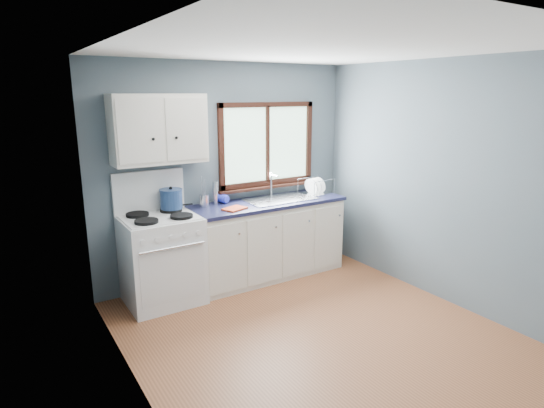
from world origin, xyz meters
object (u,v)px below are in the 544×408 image
base_cabinets (267,243)px  sink (280,204)px  dish_rack (316,189)px  skillet (172,206)px  stockpot (171,199)px  gas_range (162,257)px  thermos (215,193)px  utensil_crock (204,201)px

base_cabinets → sink: bearing=-0.1°
dish_rack → skillet: bearing=166.5°
stockpot → dish_rack: size_ratio=0.70×
gas_range → base_cabinets: bearing=0.8°
dish_rack → stockpot: bearing=166.8°
thermos → base_cabinets: bearing=-18.1°
skillet → dish_rack: bearing=3.9°
gas_range → sink: 1.53m
stockpot → thermos: size_ratio=1.16×
stockpot → utensil_crock: size_ratio=0.89×
base_cabinets → skillet: (-1.11, 0.14, 0.57)m
gas_range → thermos: size_ratio=5.13×
sink → utensil_crock: bearing=170.6°
skillet → thermos: 0.54m
base_cabinets → dish_rack: bearing=1.6°
utensil_crock → thermos: (0.16, 0.04, 0.06)m
stockpot → gas_range: bearing=-142.2°
base_cabinets → sink: (0.18, -0.00, 0.45)m
gas_range → skillet: bearing=38.2°
thermos → sink: bearing=-14.0°
thermos → dish_rack: thermos is taller
stockpot → base_cabinets: bearing=-6.5°
skillet → thermos: bearing=13.0°
base_cabinets → utensil_crock: (-0.73, 0.15, 0.58)m
base_cabinets → dish_rack: 0.92m
skillet → stockpot: stockpot is taller
utensil_crock → thermos: size_ratio=1.30×
base_cabinets → skillet: size_ratio=5.32×
sink → utensil_crock: 0.93m
skillet → dish_rack: (1.84, -0.12, -0.01)m
dish_rack → sink: bearing=172.3°
sink → utensil_crock: size_ratio=2.44×
base_cabinets → dish_rack: size_ratio=4.21×
gas_range → dish_rack: gas_range is taller
sink → utensil_crock: utensil_crock is taller
base_cabinets → dish_rack: (0.73, 0.02, 0.56)m
gas_range → base_cabinets: size_ratio=0.74×
gas_range → dish_rack: size_ratio=3.10×
sink → skillet: sink is taller
base_cabinets → sink: 0.48m
sink → thermos: size_ratio=3.17×
stockpot → thermos: bearing=6.5°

